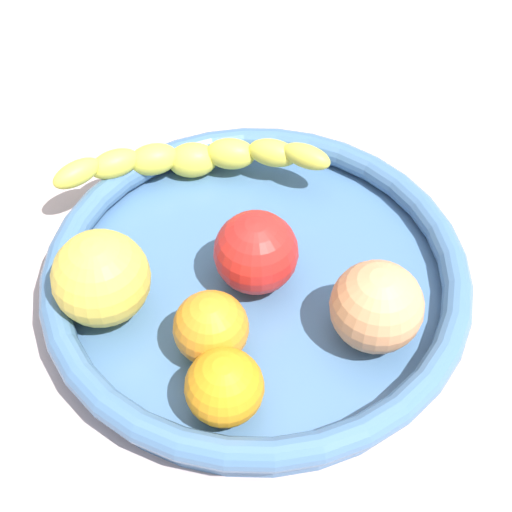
# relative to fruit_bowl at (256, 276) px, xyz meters

# --- Properties ---
(kitchen_counter) EXTENTS (1.20, 1.20, 0.03)m
(kitchen_counter) POSITION_rel_fruit_bowl_xyz_m (0.00, 0.00, -0.04)
(kitchen_counter) COLOR #B7A2A0
(kitchen_counter) RESTS_ON ground
(fruit_bowl) EXTENTS (0.35, 0.35, 0.04)m
(fruit_bowl) POSITION_rel_fruit_bowl_xyz_m (0.00, 0.00, 0.00)
(fruit_bowl) COLOR teal
(fruit_bowl) RESTS_ON kitchen_counter
(banana_draped_left) EXTENTS (0.10, 0.25, 0.05)m
(banana_draped_left) POSITION_rel_fruit_bowl_xyz_m (-0.11, -0.07, 0.02)
(banana_draped_left) COLOR yellow
(banana_draped_left) RESTS_ON fruit_bowl
(orange_front) EXTENTS (0.06, 0.06, 0.06)m
(orange_front) POSITION_rel_fruit_bowl_xyz_m (0.07, -0.02, 0.02)
(orange_front) COLOR orange
(orange_front) RESTS_ON fruit_bowl
(orange_mid_left) EXTENTS (0.06, 0.06, 0.06)m
(orange_mid_left) POSITION_rel_fruit_bowl_xyz_m (0.12, -0.01, 0.02)
(orange_mid_left) COLOR orange
(orange_mid_left) RESTS_ON fruit_bowl
(apple_yellow) EXTENTS (0.08, 0.08, 0.08)m
(apple_yellow) POSITION_rel_fruit_bowl_xyz_m (0.04, -0.11, 0.03)
(apple_yellow) COLOR yellow
(apple_yellow) RESTS_ON fruit_bowl
(peach_blush) EXTENTS (0.07, 0.07, 0.07)m
(peach_blush) POSITION_rel_fruit_bowl_xyz_m (0.04, 0.10, 0.03)
(peach_blush) COLOR #E59863
(peach_blush) RESTS_ON fruit_bowl
(tomato_red) EXTENTS (0.07, 0.07, 0.07)m
(tomato_red) POSITION_rel_fruit_bowl_xyz_m (0.00, 0.00, 0.03)
(tomato_red) COLOR red
(tomato_red) RESTS_ON fruit_bowl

